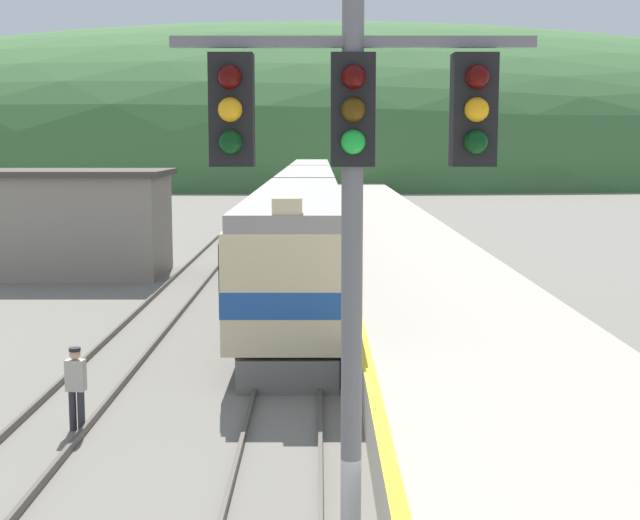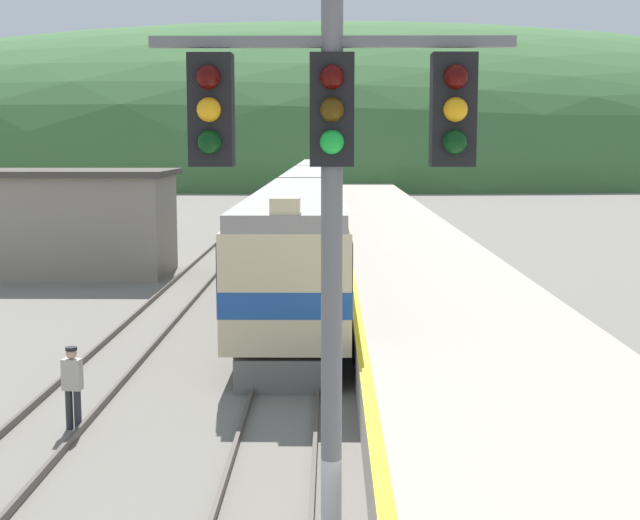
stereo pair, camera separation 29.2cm
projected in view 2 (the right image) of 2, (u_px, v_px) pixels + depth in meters
track_main at (320, 205)px, 77.20m from camera, size 1.52×180.00×0.16m
track_siding at (268, 205)px, 77.25m from camera, size 1.52×180.00×0.16m
platform at (386, 220)px, 57.26m from camera, size 5.90×140.00×1.11m
distant_hills at (325, 176)px, 143.62m from camera, size 220.64×99.29×47.25m
station_shed at (64, 222)px, 37.07m from camera, size 9.15×5.18×4.37m
express_train_lead_car at (300, 246)px, 28.82m from camera, size 2.96×19.89×4.31m
carriage_second at (313, 203)px, 49.50m from camera, size 2.95×19.61×3.95m
carriage_third at (318, 185)px, 69.81m from camera, size 2.95×19.61×3.95m
signal_mast_main at (332, 198)px, 8.18m from camera, size 3.30×0.42×7.31m
track_worker at (72, 383)px, 17.08m from camera, size 0.39×0.27×1.62m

